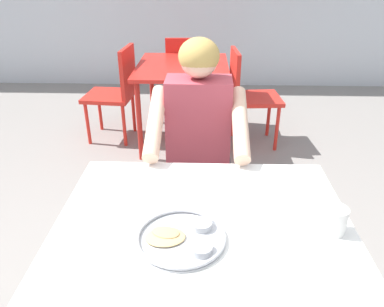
{
  "coord_description": "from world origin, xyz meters",
  "views": [
    {
      "loc": [
        0.05,
        -1.08,
        1.55
      ],
      "look_at": [
        0.01,
        0.21,
        0.88
      ],
      "focal_mm": 34.82,
      "sensor_mm": 36.0,
      "label": 1
    }
  ],
  "objects_px": {
    "diner_foreground": "(198,139)",
    "chair_red_far": "(187,71)",
    "thali_tray": "(182,237)",
    "chair_foreground": "(199,161)",
    "chair_red_right": "(247,92)",
    "chair_red_left": "(117,88)",
    "table_foreground": "(203,240)",
    "drinking_cup": "(335,220)",
    "table_background_red": "(183,74)"
  },
  "relations": [
    {
      "from": "table_background_red",
      "to": "chair_red_right",
      "type": "xyz_separation_m",
      "value": [
        0.58,
        -0.06,
        -0.14
      ]
    },
    {
      "from": "chair_foreground",
      "to": "diner_foreground",
      "type": "xyz_separation_m",
      "value": [
        -0.0,
        -0.22,
        0.25
      ]
    },
    {
      "from": "table_background_red",
      "to": "drinking_cup",
      "type": "bearing_deg",
      "value": -74.23
    },
    {
      "from": "thali_tray",
      "to": "chair_red_far",
      "type": "relative_size",
      "value": 0.34
    },
    {
      "from": "drinking_cup",
      "to": "chair_foreground",
      "type": "distance_m",
      "value": 1.1
    },
    {
      "from": "thali_tray",
      "to": "drinking_cup",
      "type": "bearing_deg",
      "value": 6.68
    },
    {
      "from": "chair_red_left",
      "to": "chair_red_far",
      "type": "bearing_deg",
      "value": 43.41
    },
    {
      "from": "chair_foreground",
      "to": "diner_foreground",
      "type": "height_order",
      "value": "diner_foreground"
    },
    {
      "from": "chair_red_far",
      "to": "chair_red_left",
      "type": "bearing_deg",
      "value": -136.59
    },
    {
      "from": "chair_foreground",
      "to": "chair_red_left",
      "type": "relative_size",
      "value": 0.93
    },
    {
      "from": "drinking_cup",
      "to": "chair_red_right",
      "type": "distance_m",
      "value": 2.22
    },
    {
      "from": "thali_tray",
      "to": "table_background_red",
      "type": "height_order",
      "value": "thali_tray"
    },
    {
      "from": "thali_tray",
      "to": "chair_red_right",
      "type": "height_order",
      "value": "chair_red_right"
    },
    {
      "from": "thali_tray",
      "to": "diner_foreground",
      "type": "bearing_deg",
      "value": 87.24
    },
    {
      "from": "diner_foreground",
      "to": "chair_red_far",
      "type": "bearing_deg",
      "value": 94.18
    },
    {
      "from": "chair_foreground",
      "to": "chair_red_left",
      "type": "bearing_deg",
      "value": 120.1
    },
    {
      "from": "table_foreground",
      "to": "table_background_red",
      "type": "bearing_deg",
      "value": 95.01
    },
    {
      "from": "chair_red_left",
      "to": "chair_red_right",
      "type": "bearing_deg",
      "value": -4.02
    },
    {
      "from": "drinking_cup",
      "to": "table_background_red",
      "type": "height_order",
      "value": "drinking_cup"
    },
    {
      "from": "thali_tray",
      "to": "table_foreground",
      "type": "bearing_deg",
      "value": 50.88
    },
    {
      "from": "table_background_red",
      "to": "chair_red_far",
      "type": "relative_size",
      "value": 1.09
    },
    {
      "from": "chair_foreground",
      "to": "chair_red_right",
      "type": "bearing_deg",
      "value": 71.72
    },
    {
      "from": "thali_tray",
      "to": "chair_red_far",
      "type": "bearing_deg",
      "value": 92.3
    },
    {
      "from": "diner_foreground",
      "to": "chair_red_far",
      "type": "distance_m",
      "value": 2.15
    },
    {
      "from": "table_foreground",
      "to": "drinking_cup",
      "type": "xyz_separation_m",
      "value": [
        0.44,
        -0.03,
        0.12
      ]
    },
    {
      "from": "table_foreground",
      "to": "chair_red_far",
      "type": "distance_m",
      "value": 2.85
    },
    {
      "from": "chair_red_left",
      "to": "chair_foreground",
      "type": "bearing_deg",
      "value": -59.9
    },
    {
      "from": "thali_tray",
      "to": "drinking_cup",
      "type": "relative_size",
      "value": 3.13
    },
    {
      "from": "diner_foreground",
      "to": "chair_red_far",
      "type": "height_order",
      "value": "diner_foreground"
    },
    {
      "from": "thali_tray",
      "to": "chair_foreground",
      "type": "relative_size",
      "value": 0.37
    },
    {
      "from": "table_foreground",
      "to": "chair_red_right",
      "type": "distance_m",
      "value": 2.21
    },
    {
      "from": "diner_foreground",
      "to": "chair_red_left",
      "type": "xyz_separation_m",
      "value": [
        -0.77,
        1.55,
        -0.22
      ]
    },
    {
      "from": "chair_red_right",
      "to": "chair_red_far",
      "type": "height_order",
      "value": "chair_red_right"
    },
    {
      "from": "chair_foreground",
      "to": "chair_red_far",
      "type": "distance_m",
      "value": 1.93
    },
    {
      "from": "drinking_cup",
      "to": "chair_red_right",
      "type": "xyz_separation_m",
      "value": [
        -0.06,
        2.2,
        -0.27
      ]
    },
    {
      "from": "thali_tray",
      "to": "chair_red_far",
      "type": "distance_m",
      "value": 2.94
    },
    {
      "from": "chair_red_right",
      "to": "table_background_red",
      "type": "bearing_deg",
      "value": 173.97
    },
    {
      "from": "drinking_cup",
      "to": "chair_red_far",
      "type": "distance_m",
      "value": 2.95
    },
    {
      "from": "chair_foreground",
      "to": "table_background_red",
      "type": "height_order",
      "value": "chair_foreground"
    },
    {
      "from": "thali_tray",
      "to": "chair_red_right",
      "type": "xyz_separation_m",
      "value": [
        0.45,
        2.26,
        -0.23
      ]
    },
    {
      "from": "table_foreground",
      "to": "diner_foreground",
      "type": "xyz_separation_m",
      "value": [
        -0.03,
        0.7,
        0.07
      ]
    },
    {
      "from": "table_background_red",
      "to": "chair_red_left",
      "type": "relative_size",
      "value": 1.09
    },
    {
      "from": "chair_foreground",
      "to": "table_background_red",
      "type": "relative_size",
      "value": 0.86
    },
    {
      "from": "chair_red_right",
      "to": "chair_red_far",
      "type": "bearing_deg",
      "value": 130.58
    },
    {
      "from": "chair_foreground",
      "to": "table_background_red",
      "type": "bearing_deg",
      "value": 97.17
    },
    {
      "from": "thali_tray",
      "to": "chair_foreground",
      "type": "height_order",
      "value": "chair_foreground"
    },
    {
      "from": "diner_foreground",
      "to": "chair_red_right",
      "type": "bearing_deg",
      "value": 74.21
    },
    {
      "from": "drinking_cup",
      "to": "chair_red_left",
      "type": "xyz_separation_m",
      "value": [
        -1.25,
        2.28,
        -0.28
      ]
    },
    {
      "from": "thali_tray",
      "to": "drinking_cup",
      "type": "height_order",
      "value": "drinking_cup"
    },
    {
      "from": "chair_red_right",
      "to": "thali_tray",
      "type": "bearing_deg",
      "value": -101.34
    }
  ]
}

